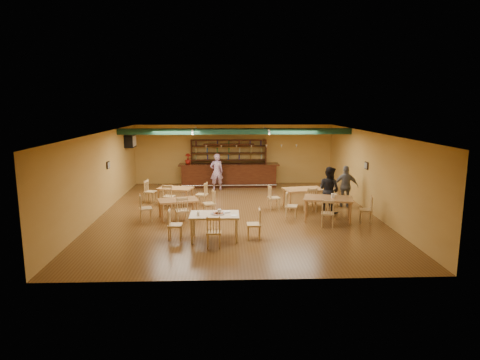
{
  "coord_description": "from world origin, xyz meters",
  "views": [
    {
      "loc": [
        -0.46,
        -15.03,
        4.01
      ],
      "look_at": [
        0.12,
        0.6,
        1.15
      ],
      "focal_mm": 31.04,
      "sensor_mm": 36.0,
      "label": 1
    }
  ],
  "objects_px": {
    "near_table": "(215,227)",
    "dining_table_d": "(328,209)",
    "dining_table_a": "(176,196)",
    "dining_table_c": "(178,209)",
    "dining_table_b": "(303,198)",
    "patron_bar": "(217,172)",
    "bar_counter": "(229,175)",
    "patron_right_a": "(329,190)"
  },
  "relations": [
    {
      "from": "near_table",
      "to": "dining_table_d",
      "type": "bearing_deg",
      "value": 26.61
    },
    {
      "from": "bar_counter",
      "to": "dining_table_b",
      "type": "relative_size",
      "value": 3.23
    },
    {
      "from": "near_table",
      "to": "patron_right_a",
      "type": "xyz_separation_m",
      "value": [
        4.2,
        2.98,
        0.48
      ]
    },
    {
      "from": "bar_counter",
      "to": "dining_table_d",
      "type": "bearing_deg",
      "value": -61.7
    },
    {
      "from": "dining_table_a",
      "to": "patron_right_a",
      "type": "relative_size",
      "value": 0.78
    },
    {
      "from": "dining_table_a",
      "to": "dining_table_d",
      "type": "xyz_separation_m",
      "value": [
        5.59,
        -2.67,
        0.07
      ]
    },
    {
      "from": "dining_table_a",
      "to": "patron_bar",
      "type": "xyz_separation_m",
      "value": [
        1.62,
        2.78,
        0.53
      ]
    },
    {
      "from": "dining_table_a",
      "to": "patron_right_a",
      "type": "xyz_separation_m",
      "value": [
        5.89,
        -1.59,
        0.53
      ]
    },
    {
      "from": "dining_table_a",
      "to": "patron_bar",
      "type": "height_order",
      "value": "patron_bar"
    },
    {
      "from": "dining_table_c",
      "to": "near_table",
      "type": "xyz_separation_m",
      "value": [
        1.35,
        -2.4,
        0.05
      ]
    },
    {
      "from": "dining_table_c",
      "to": "patron_right_a",
      "type": "xyz_separation_m",
      "value": [
        5.54,
        0.58,
        0.53
      ]
    },
    {
      "from": "near_table",
      "to": "patron_bar",
      "type": "height_order",
      "value": "patron_bar"
    },
    {
      "from": "bar_counter",
      "to": "patron_right_a",
      "type": "height_order",
      "value": "patron_right_a"
    },
    {
      "from": "dining_table_a",
      "to": "near_table",
      "type": "relative_size",
      "value": 0.92
    },
    {
      "from": "patron_bar",
      "to": "bar_counter",
      "type": "bearing_deg",
      "value": -138.12
    },
    {
      "from": "dining_table_c",
      "to": "patron_right_a",
      "type": "relative_size",
      "value": 0.79
    },
    {
      "from": "dining_table_c",
      "to": "near_table",
      "type": "bearing_deg",
      "value": -76.85
    },
    {
      "from": "bar_counter",
      "to": "near_table",
      "type": "height_order",
      "value": "bar_counter"
    },
    {
      "from": "dining_table_c",
      "to": "near_table",
      "type": "relative_size",
      "value": 0.94
    },
    {
      "from": "bar_counter",
      "to": "patron_right_a",
      "type": "bearing_deg",
      "value": -54.72
    },
    {
      "from": "bar_counter",
      "to": "near_table",
      "type": "bearing_deg",
      "value": -93.65
    },
    {
      "from": "bar_counter",
      "to": "dining_table_c",
      "type": "bearing_deg",
      "value": -107.94
    },
    {
      "from": "dining_table_d",
      "to": "dining_table_b",
      "type": "bearing_deg",
      "value": 119.51
    },
    {
      "from": "patron_bar",
      "to": "patron_right_a",
      "type": "bearing_deg",
      "value": 121.74
    },
    {
      "from": "near_table",
      "to": "patron_bar",
      "type": "bearing_deg",
      "value": 91.21
    },
    {
      "from": "bar_counter",
      "to": "dining_table_b",
      "type": "distance_m",
      "value": 5.25
    },
    {
      "from": "bar_counter",
      "to": "patron_right_a",
      "type": "xyz_separation_m",
      "value": [
        3.67,
        -5.19,
        0.31
      ]
    },
    {
      "from": "bar_counter",
      "to": "dining_table_a",
      "type": "bearing_deg",
      "value": -121.53
    },
    {
      "from": "patron_bar",
      "to": "dining_table_c",
      "type": "bearing_deg",
      "value": 62.93
    },
    {
      "from": "dining_table_b",
      "to": "bar_counter",
      "type": "bearing_deg",
      "value": 112.52
    },
    {
      "from": "dining_table_a",
      "to": "dining_table_c",
      "type": "distance_m",
      "value": 2.2
    },
    {
      "from": "dining_table_a",
      "to": "dining_table_b",
      "type": "height_order",
      "value": "dining_table_b"
    },
    {
      "from": "dining_table_a",
      "to": "patron_right_a",
      "type": "bearing_deg",
      "value": 1.08
    },
    {
      "from": "dining_table_d",
      "to": "patron_bar",
      "type": "height_order",
      "value": "patron_bar"
    },
    {
      "from": "dining_table_b",
      "to": "dining_table_d",
      "type": "relative_size",
      "value": 0.92
    },
    {
      "from": "dining_table_d",
      "to": "dining_table_a",
      "type": "bearing_deg",
      "value": 168.95
    },
    {
      "from": "dining_table_d",
      "to": "near_table",
      "type": "distance_m",
      "value": 4.34
    },
    {
      "from": "patron_bar",
      "to": "patron_right_a",
      "type": "height_order",
      "value": "patron_right_a"
    },
    {
      "from": "dining_table_a",
      "to": "dining_table_b",
      "type": "distance_m",
      "value": 5.15
    },
    {
      "from": "patron_bar",
      "to": "patron_right_a",
      "type": "distance_m",
      "value": 6.1
    },
    {
      "from": "dining_table_b",
      "to": "dining_table_d",
      "type": "bearing_deg",
      "value": -85.66
    },
    {
      "from": "dining_table_b",
      "to": "patron_bar",
      "type": "distance_m",
      "value": 5.0
    }
  ]
}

